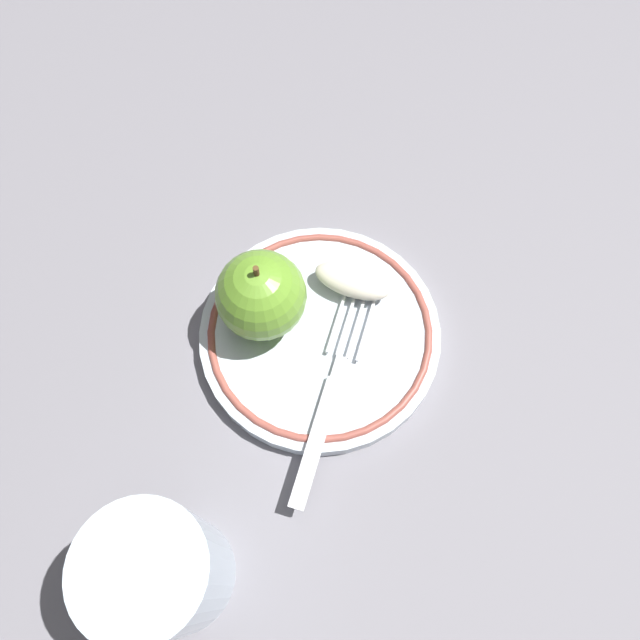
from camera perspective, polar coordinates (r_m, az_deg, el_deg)
ground_plane at (r=0.51m, az=-2.00°, el=-2.07°), size 2.00×2.00×0.00m
plate at (r=0.50m, az=-0.00°, el=-1.30°), size 0.19×0.19×0.02m
apple_red_whole at (r=0.47m, az=-5.50°, el=2.15°), size 0.07×0.07×0.08m
apple_slice_front at (r=0.50m, az=2.97°, el=3.60°), size 0.04×0.07×0.02m
fork at (r=0.47m, az=0.92°, el=-6.94°), size 0.18×0.07×0.00m
drinking_glass at (r=0.43m, az=-14.33°, el=-21.45°), size 0.08×0.08×0.11m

